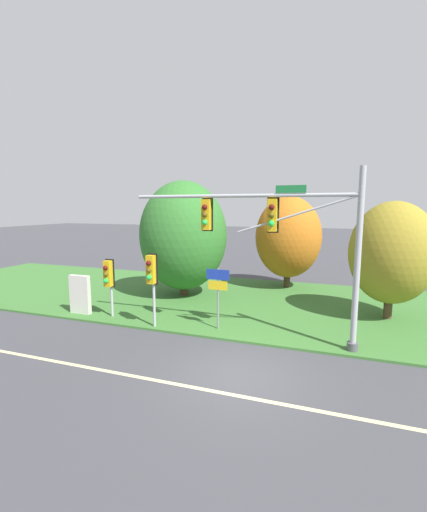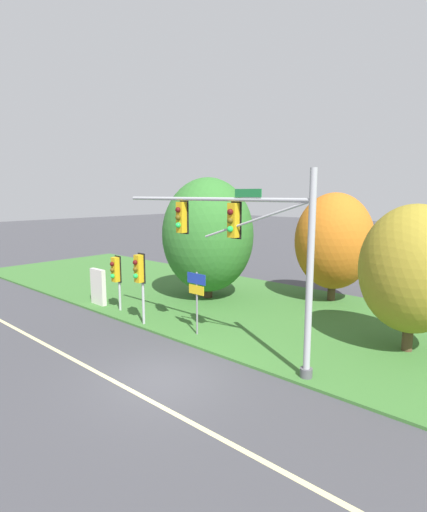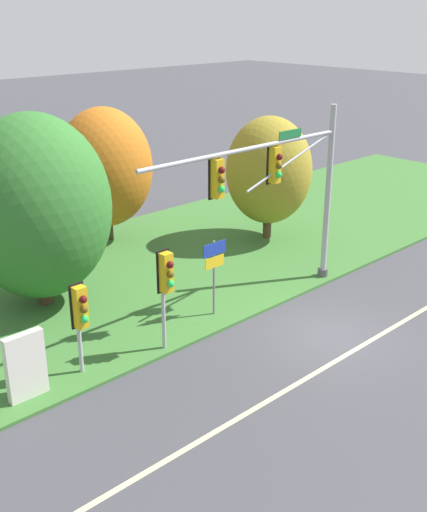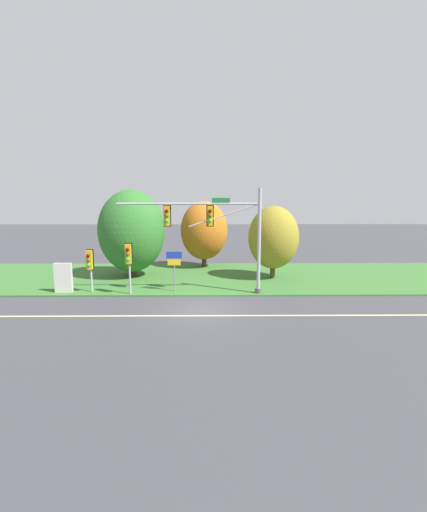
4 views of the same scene
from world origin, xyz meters
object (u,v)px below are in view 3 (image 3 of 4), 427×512
tree_left_of_mast (105,168)px  route_sign_post (214,265)px  tree_nearest_road (36,207)px  tree_behind_signpost (269,171)px  pedestrian_signal_near_kerb (166,279)px  pedestrian_signal_further_along (80,312)px  info_kiosk (26,366)px  traffic_signal_mast (284,181)px

tree_left_of_mast → route_sign_post: bearing=-101.4°
tree_nearest_road → tree_behind_signpost: tree_nearest_road is taller
route_sign_post → tree_nearest_road: bearing=128.2°
route_sign_post → pedestrian_signal_near_kerb: bearing=-163.6°
pedestrian_signal_further_along → info_kiosk: (-1.75, 0.04, -1.03)m
pedestrian_signal_further_along → route_sign_post: size_ratio=1.05×
traffic_signal_mast → tree_nearest_road: size_ratio=1.34×
traffic_signal_mast → route_sign_post: (-2.82, 0.50, -2.43)m
tree_left_of_mast → pedestrian_signal_near_kerb: bearing=-115.0°
pedestrian_signal_near_kerb → traffic_signal_mast: bearing=3.2°
route_sign_post → info_kiosk: 7.13m
pedestrian_signal_near_kerb → tree_behind_signpost: size_ratio=0.59×
traffic_signal_mast → tree_behind_signpost: (4.27, 4.51, -1.14)m
tree_nearest_road → tree_left_of_mast: tree_nearest_road is taller
tree_nearest_road → tree_left_of_mast: bearing=36.4°
tree_left_of_mast → info_kiosk: 12.84m
traffic_signal_mast → tree_behind_signpost: traffic_signal_mast is taller
pedestrian_signal_near_kerb → tree_behind_signpost: bearing=26.1°
pedestrian_signal_near_kerb → info_kiosk: 4.62m
pedestrian_signal_further_along → tree_left_of_mast: bearing=51.9°
traffic_signal_mast → tree_behind_signpost: size_ratio=1.63×
route_sign_post → tree_left_of_mast: (1.77, 8.81, 1.46)m
pedestrian_signal_further_along → info_kiosk: 2.03m
pedestrian_signal_near_kerb → route_sign_post: bearing=16.4°
pedestrian_signal_further_along → tree_left_of_mast: 11.58m
tree_nearest_road → info_kiosk: size_ratio=3.53×
traffic_signal_mast → pedestrian_signal_near_kerb: (-5.54, -0.31, -1.89)m
route_sign_post → tree_left_of_mast: bearing=78.6°
pedestrian_signal_near_kerb → info_kiosk: pedestrian_signal_near_kerb is taller
route_sign_post → tree_nearest_road: (-3.74, 4.76, 1.72)m
tree_left_of_mast → traffic_signal_mast: bearing=-83.6°
tree_left_of_mast → tree_behind_signpost: 7.17m
pedestrian_signal_further_along → tree_nearest_road: tree_nearest_road is taller
traffic_signal_mast → info_kiosk: 10.44m
route_sign_post → tree_behind_signpost: (7.10, 4.01, 1.29)m
pedestrian_signal_further_along → tree_nearest_road: 5.47m
tree_behind_signpost → pedestrian_signal_further_along: bearing=-161.1°
tree_behind_signpost → traffic_signal_mast: bearing=-133.5°
tree_behind_signpost → tree_nearest_road: bearing=176.1°
pedestrian_signal_near_kerb → pedestrian_signal_further_along: pedestrian_signal_near_kerb is taller
pedestrian_signal_near_kerb → tree_nearest_road: tree_nearest_road is taller
info_kiosk → traffic_signal_mast: bearing=-1.7°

